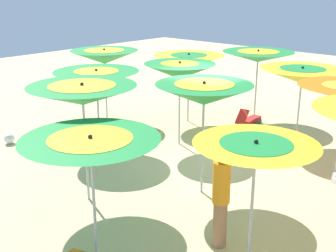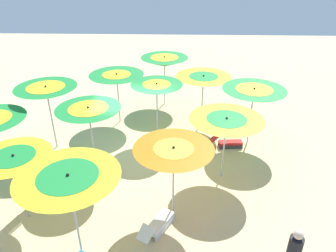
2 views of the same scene
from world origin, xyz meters
name	(u,v)px [view 2 (image 2 of 2)]	position (x,y,z in m)	size (l,w,h in m)	color
ground	(137,157)	(0.00, 0.00, -0.02)	(38.30, 38.30, 0.04)	beige
beach_umbrella_0	(254,93)	(1.11, -4.18, 2.10)	(2.30, 2.30, 2.32)	#B2B2B7
beach_umbrella_1	(203,80)	(2.57, -2.46, 2.02)	(2.24, 2.24, 2.26)	#B2B2B7
beach_umbrella_2	(164,62)	(4.71, -0.81, 2.10)	(2.18, 2.18, 2.37)	#B2B2B7
beach_umbrella_3	(226,124)	(-1.04, -2.93, 1.96)	(2.28, 2.28, 2.22)	#B2B2B7
beach_umbrella_4	(157,89)	(1.38, -0.66, 2.09)	(1.93, 1.93, 2.36)	#B2B2B7
beach_umbrella_5	(117,79)	(2.77, 1.08, 1.97)	(2.25, 2.25, 2.22)	#B2B2B7
beach_umbrella_6	(174,153)	(-2.84, -1.35, 2.07)	(2.10, 2.10, 2.28)	#B2B2B7
beach_umbrella_7	(89,114)	(-0.96, 1.29, 2.20)	(2.01, 2.01, 2.47)	#B2B2B7
beach_umbrella_8	(47,92)	(0.59, 3.16, 2.27)	(2.15, 2.15, 2.52)	#B2B2B7
beach_umbrella_9	(69,183)	(-4.32, 0.89, 2.22)	(2.29, 2.29, 2.48)	#B2B2B7
beach_umbrella_10	(14,161)	(-3.09, 2.73, 1.91)	(1.93, 1.93, 2.12)	#B2B2B7
lounger_2	(228,142)	(0.79, -3.37, 0.21)	(0.43, 1.26, 0.64)	#333338
lounger_3	(158,224)	(-3.47, -0.96, 0.19)	(1.36, 0.99, 0.52)	silver
beachgoer_0	(32,176)	(-2.47, 2.71, 0.95)	(0.30, 0.30, 1.80)	#A3704C
beach_ball	(97,98)	(4.95, 2.58, 0.15)	(0.30, 0.30, 0.30)	white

